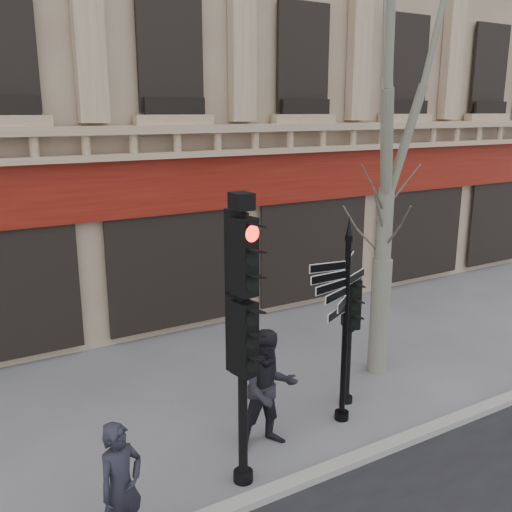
# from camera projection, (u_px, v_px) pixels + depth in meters

# --- Properties ---
(ground) EXTENTS (80.00, 80.00, 0.00)m
(ground) POSITION_uv_depth(u_px,v_px,m) (293.00, 424.00, 9.81)
(ground) COLOR #58585D
(ground) RESTS_ON ground
(kerb) EXTENTS (80.00, 0.25, 0.12)m
(kerb) POSITION_uv_depth(u_px,v_px,m) (346.00, 463.00, 8.63)
(kerb) COLOR gray
(kerb) RESTS_ON ground
(fingerpost) EXTENTS (1.89, 1.89, 3.61)m
(fingerpost) POSITION_uv_depth(u_px,v_px,m) (347.00, 287.00, 9.39)
(fingerpost) COLOR black
(fingerpost) RESTS_ON ground
(traffic_signal_main) EXTENTS (0.52, 0.41, 4.23)m
(traffic_signal_main) POSITION_uv_depth(u_px,v_px,m) (242.00, 308.00, 7.66)
(traffic_signal_main) COLOR black
(traffic_signal_main) RESTS_ON ground
(traffic_signal_secondary) EXTENTS (0.44, 0.35, 2.39)m
(traffic_signal_secondary) POSITION_uv_depth(u_px,v_px,m) (350.00, 317.00, 10.16)
(traffic_signal_secondary) COLOR black
(traffic_signal_secondary) RESTS_ON ground
(plane_tree) EXTENTS (3.48, 3.48, 9.24)m
(plane_tree) POSITION_uv_depth(u_px,v_px,m) (395.00, 39.00, 10.24)
(plane_tree) COLOR gray
(plane_tree) RESTS_ON ground
(pedestrian_a) EXTENTS (0.73, 0.61, 1.70)m
(pedestrian_a) POSITION_uv_depth(u_px,v_px,m) (121.00, 488.00, 6.83)
(pedestrian_a) COLOR black
(pedestrian_a) RESTS_ON ground
(pedestrian_b) EXTENTS (1.07, 0.90, 1.97)m
(pedestrian_b) POSITION_uv_depth(u_px,v_px,m) (269.00, 389.00, 8.98)
(pedestrian_b) COLOR black
(pedestrian_b) RESTS_ON ground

